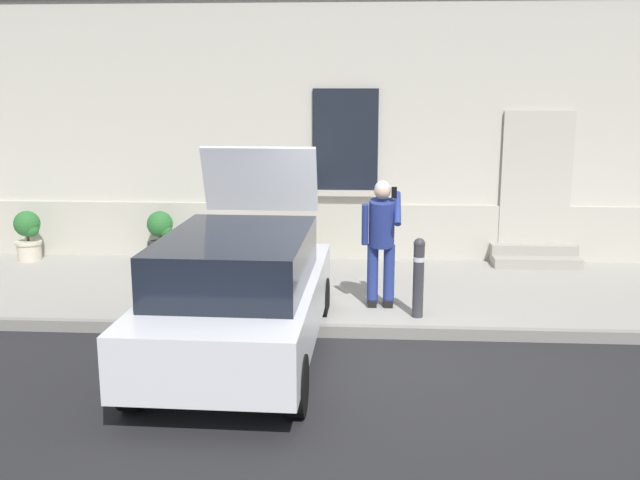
{
  "coord_description": "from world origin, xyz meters",
  "views": [
    {
      "loc": [
        -0.11,
        -7.69,
        3.08
      ],
      "look_at": [
        -0.7,
        1.6,
        1.1
      ],
      "focal_mm": 40.61,
      "sensor_mm": 36.0,
      "label": 1
    }
  ],
  "objects_px": {
    "person_on_phone": "(381,235)",
    "hatchback_car_white": "(240,292)",
    "bollard_near_person": "(419,275)",
    "planter_terracotta": "(291,240)",
    "planter_cream": "(28,234)",
    "planter_charcoal": "(161,235)"
  },
  "relations": [
    {
      "from": "planter_cream",
      "to": "planter_terracotta",
      "type": "xyz_separation_m",
      "value": [
        4.55,
        -0.22,
        0.0
      ]
    },
    {
      "from": "person_on_phone",
      "to": "planter_cream",
      "type": "relative_size",
      "value": 2.03
    },
    {
      "from": "planter_charcoal",
      "to": "planter_cream",
      "type": "bearing_deg",
      "value": -177.14
    },
    {
      "from": "bollard_near_person",
      "to": "planter_charcoal",
      "type": "relative_size",
      "value": 1.22
    },
    {
      "from": "bollard_near_person",
      "to": "planter_charcoal",
      "type": "bearing_deg",
      "value": 145.83
    },
    {
      "from": "bollard_near_person",
      "to": "planter_terracotta",
      "type": "distance_m",
      "value": 3.14
    },
    {
      "from": "bollard_near_person",
      "to": "planter_terracotta",
      "type": "relative_size",
      "value": 1.22
    },
    {
      "from": "hatchback_car_white",
      "to": "planter_charcoal",
      "type": "distance_m",
      "value": 4.58
    },
    {
      "from": "planter_cream",
      "to": "planter_charcoal",
      "type": "bearing_deg",
      "value": 2.86
    },
    {
      "from": "planter_cream",
      "to": "planter_charcoal",
      "type": "height_order",
      "value": "same"
    },
    {
      "from": "bollard_near_person",
      "to": "planter_terracotta",
      "type": "height_order",
      "value": "bollard_near_person"
    },
    {
      "from": "planter_charcoal",
      "to": "planter_terracotta",
      "type": "xyz_separation_m",
      "value": [
        2.27,
        -0.33,
        0.0
      ]
    },
    {
      "from": "planter_charcoal",
      "to": "planter_terracotta",
      "type": "relative_size",
      "value": 1.0
    },
    {
      "from": "hatchback_car_white",
      "to": "person_on_phone",
      "type": "bearing_deg",
      "value": 44.89
    },
    {
      "from": "planter_cream",
      "to": "hatchback_car_white",
      "type": "bearing_deg",
      "value": -42.33
    },
    {
      "from": "person_on_phone",
      "to": "bollard_near_person",
      "type": "bearing_deg",
      "value": -30.45
    },
    {
      "from": "hatchback_car_white",
      "to": "planter_terracotta",
      "type": "distance_m",
      "value": 3.76
    },
    {
      "from": "person_on_phone",
      "to": "planter_charcoal",
      "type": "distance_m",
      "value": 4.47
    },
    {
      "from": "person_on_phone",
      "to": "hatchback_car_white",
      "type": "bearing_deg",
      "value": -127.69
    },
    {
      "from": "bollard_near_person",
      "to": "person_on_phone",
      "type": "bearing_deg",
      "value": 142.13
    },
    {
      "from": "bollard_near_person",
      "to": "person_on_phone",
      "type": "relative_size",
      "value": 0.6
    },
    {
      "from": "planter_cream",
      "to": "planter_charcoal",
      "type": "relative_size",
      "value": 1.0
    }
  ]
}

